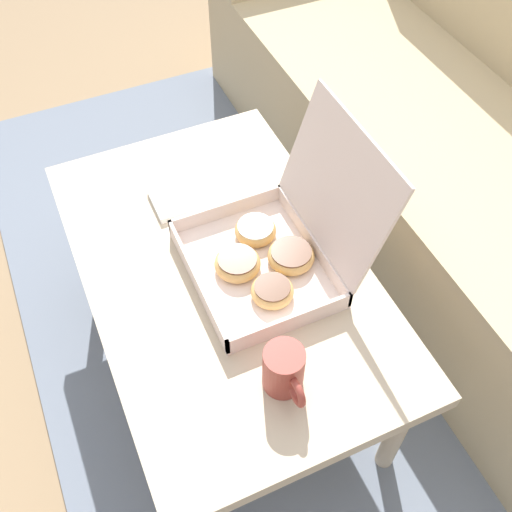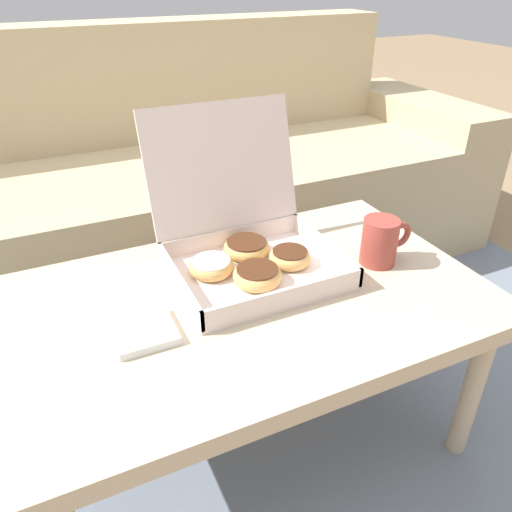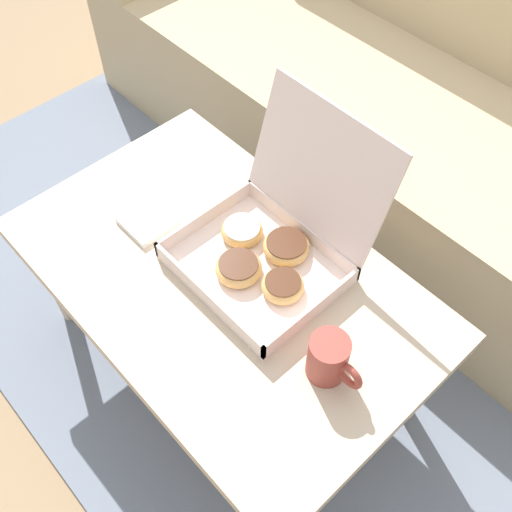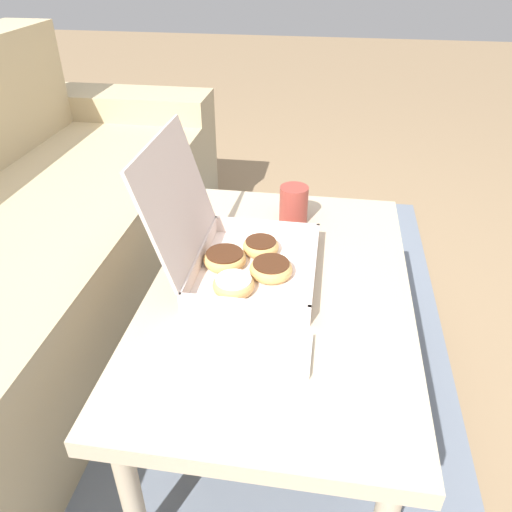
# 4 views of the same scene
# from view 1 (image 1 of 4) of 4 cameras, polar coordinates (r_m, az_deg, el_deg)

# --- Properties ---
(ground_plane) EXTENTS (12.00, 12.00, 0.00)m
(ground_plane) POSITION_cam_1_polar(r_m,az_deg,el_deg) (1.75, 0.46, -8.56)
(ground_plane) COLOR #937756
(area_rug) EXTENTS (2.65, 1.83, 0.01)m
(area_rug) POSITION_cam_1_polar(r_m,az_deg,el_deg) (1.83, 9.09, -5.05)
(area_rug) COLOR slate
(area_rug) RESTS_ON ground_plane
(coffee_table) EXTENTS (0.98, 0.61, 0.43)m
(coffee_table) POSITION_cam_1_polar(r_m,az_deg,el_deg) (1.40, -3.12, -2.08)
(coffee_table) COLOR #C6B293
(coffee_table) RESTS_ON ground_plane
(pastry_box) EXTENTS (0.36, 0.38, 0.33)m
(pastry_box) POSITION_cam_1_polar(r_m,az_deg,el_deg) (1.33, 1.90, 0.89)
(pastry_box) COLOR silver
(pastry_box) RESTS_ON coffee_table
(coffee_mug) EXTENTS (0.13, 0.08, 0.11)m
(coffee_mug) POSITION_cam_1_polar(r_m,az_deg,el_deg) (1.16, 2.72, -10.83)
(coffee_mug) COLOR #993D33
(coffee_mug) RESTS_ON coffee_table
(napkin_stack) EXTENTS (0.11, 0.11, 0.02)m
(napkin_stack) POSITION_cam_1_polar(r_m,az_deg,el_deg) (1.50, -7.68, 5.30)
(napkin_stack) COLOR white
(napkin_stack) RESTS_ON coffee_table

